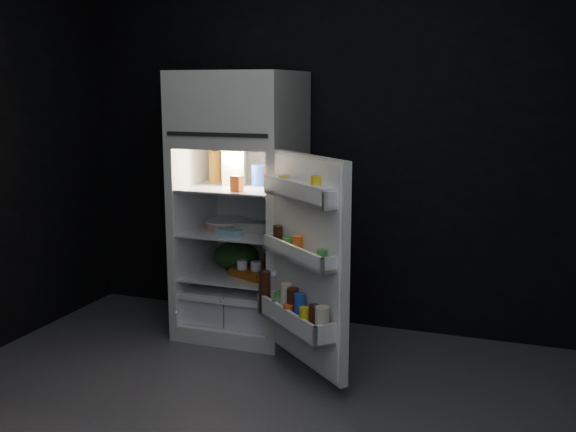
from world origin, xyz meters
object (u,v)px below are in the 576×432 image
at_px(milk_jug, 234,167).
at_px(yogurt_tray, 250,273).
at_px(egg_carton, 258,227).
at_px(fridge_door, 304,266).
at_px(refrigerator, 242,195).

bearing_deg(milk_jug, yogurt_tray, -52.42).
bearing_deg(yogurt_tray, egg_carton, 73.64).
bearing_deg(fridge_door, milk_jug, 139.24).
bearing_deg(refrigerator, yogurt_tray, -48.88).
height_order(refrigerator, egg_carton, refrigerator).
height_order(fridge_door, egg_carton, fridge_door).
height_order(refrigerator, fridge_door, refrigerator).
distance_m(milk_jug, yogurt_tray, 0.72).
height_order(milk_jug, egg_carton, milk_jug).
bearing_deg(milk_jug, egg_carton, -36.39).
relative_size(milk_jug, egg_carton, 0.78).
xyz_separation_m(refrigerator, fridge_door, (0.66, -0.63, -0.27)).
relative_size(refrigerator, fridge_door, 1.46).
bearing_deg(fridge_door, yogurt_tray, 137.74).
xyz_separation_m(milk_jug, yogurt_tray, (0.16, -0.11, -0.69)).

